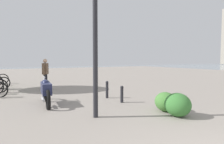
# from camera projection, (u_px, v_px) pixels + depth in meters

# --- Properties ---
(lamppost) EXTENTS (0.98, 0.28, 3.82)m
(lamppost) POSITION_uv_depth(u_px,v_px,m) (95.00, 29.00, 5.52)
(lamppost) COLOR #232328
(lamppost) RESTS_ON ground
(motorcycle) EXTENTS (2.17, 0.45, 1.06)m
(motorcycle) POSITION_uv_depth(u_px,v_px,m) (46.00, 91.00, 7.26)
(motorcycle) COLOR black
(motorcycle) RESTS_ON ground
(pedestrian) EXTENTS (0.56, 0.39, 1.71)m
(pedestrian) POSITION_uv_depth(u_px,v_px,m) (45.00, 72.00, 10.53)
(pedestrian) COLOR black
(pedestrian) RESTS_ON ground
(bollard_near) EXTENTS (0.13, 0.13, 0.66)m
(bollard_near) POSITION_uv_depth(u_px,v_px,m) (122.00, 94.00, 7.59)
(bollard_near) COLOR #232328
(bollard_near) RESTS_ON ground
(bollard_mid) EXTENTS (0.13, 0.13, 0.75)m
(bollard_mid) POSITION_uv_depth(u_px,v_px,m) (107.00, 89.00, 8.47)
(bollard_mid) COLOR #232328
(bollard_mid) RESTS_ON ground
(shrub_low) EXTENTS (0.74, 0.66, 0.63)m
(shrub_low) POSITION_uv_depth(u_px,v_px,m) (166.00, 102.00, 6.32)
(shrub_low) COLOR #477F38
(shrub_low) RESTS_ON ground
(shrub_round) EXTENTS (0.82, 0.74, 0.70)m
(shrub_round) POSITION_uv_depth(u_px,v_px,m) (178.00, 105.00, 5.76)
(shrub_round) COLOR #387533
(shrub_round) RESTS_ON ground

